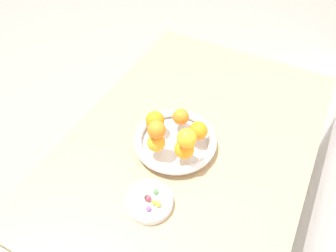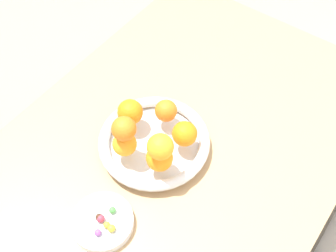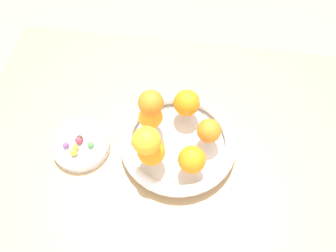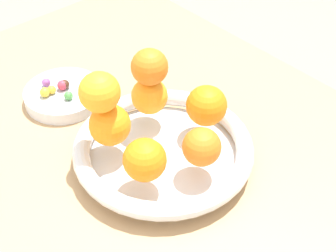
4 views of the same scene
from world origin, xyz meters
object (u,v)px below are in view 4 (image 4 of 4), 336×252
object	(u,v)px
orange_0	(149,96)
candy_ball_2	(45,92)
orange_1	(110,125)
orange_5	(99,92)
fruit_bowl	(163,150)
dining_table	(166,230)
candy_ball_5	(62,85)
orange_4	(206,106)
candy_ball_4	(68,96)
candy_dish	(64,95)
candy_ball_1	(46,83)
candy_ball_3	(65,85)
candy_ball_0	(52,90)
orange_6	(150,67)
orange_3	(202,147)
orange_2	(145,160)

from	to	relation	value
orange_0	candy_ball_2	xyz separation A→B (m)	(0.16, 0.09, -0.04)
orange_1	candy_ball_2	xyz separation A→B (m)	(0.18, 0.01, -0.04)
orange_5	orange_0	bearing A→B (deg)	-83.88
fruit_bowl	dining_table	bearing A→B (deg)	142.65
fruit_bowl	candy_ball_5	xyz separation A→B (m)	(0.22, 0.03, 0.01)
candy_ball_2	orange_4	bearing A→B (deg)	-149.47
orange_4	candy_ball_4	distance (m)	0.24
candy_dish	candy_ball_1	xyz separation A→B (m)	(0.03, 0.01, 0.02)
fruit_bowl	orange_1	distance (m)	0.09
fruit_bowl	candy_ball_5	distance (m)	0.23
candy_ball_2	candy_ball_3	size ratio (longest dim) A/B	1.01
orange_1	candy_ball_4	distance (m)	0.15
fruit_bowl	candy_ball_0	bearing A→B (deg)	12.21
orange_4	orange_5	world-z (taller)	orange_5
candy_dish	orange_6	size ratio (longest dim) A/B	2.42
orange_3	candy_ball_4	xyz separation A→B (m)	(0.26, 0.05, -0.04)
candy_ball_0	fruit_bowl	bearing A→B (deg)	-167.79
candy_ball_1	candy_ball_5	distance (m)	0.03
dining_table	orange_0	xyz separation A→B (m)	(0.12, -0.07, 0.16)
orange_3	fruit_bowl	bearing A→B (deg)	11.15
candy_ball_3	orange_1	bearing A→B (deg)	170.25
dining_table	candy_ball_1	bearing A→B (deg)	1.60
orange_6	candy_ball_0	distance (m)	0.20
dining_table	candy_ball_1	distance (m)	0.32
orange_1	candy_ball_4	xyz separation A→B (m)	(0.14, -0.02, -0.04)
dining_table	orange_1	bearing A→B (deg)	10.39
dining_table	orange_6	world-z (taller)	orange_6
candy_dish	candy_ball_0	bearing A→B (deg)	77.38
orange_4	candy_ball_0	bearing A→B (deg)	28.13
orange_2	orange_4	distance (m)	0.14
dining_table	orange_2	xyz separation A→B (m)	(0.01, 0.03, 0.16)
orange_3	candy_ball_2	bearing A→B (deg)	14.39
orange_0	candy_ball_2	world-z (taller)	orange_0
candy_dish	orange_1	bearing A→B (deg)	171.79
candy_ball_2	orange_1	bearing A→B (deg)	-177.80
candy_ball_1	candy_ball_3	distance (m)	0.03
orange_0	orange_6	world-z (taller)	orange_6
candy_ball_4	orange_1	bearing A→B (deg)	173.29
orange_4	orange_3	bearing A→B (deg)	131.01
candy_ball_2	candy_ball_5	xyz separation A→B (m)	(-0.00, -0.03, 0.00)
orange_2	orange_0	bearing A→B (deg)	-42.55
dining_table	candy_ball_0	bearing A→B (deg)	2.50
candy_dish	candy_ball_1	distance (m)	0.04
candy_dish	orange_0	distance (m)	0.18
candy_ball_1	fruit_bowl	bearing A→B (deg)	-169.72
candy_dish	orange_3	xyz separation A→B (m)	(-0.29, -0.04, 0.06)
candy_dish	orange_6	bearing A→B (deg)	-159.14
fruit_bowl	orange_2	bearing A→B (deg)	119.15
fruit_bowl	orange_2	xyz separation A→B (m)	(-0.03, 0.06, 0.05)
orange_0	candy_ball_4	size ratio (longest dim) A/B	3.83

